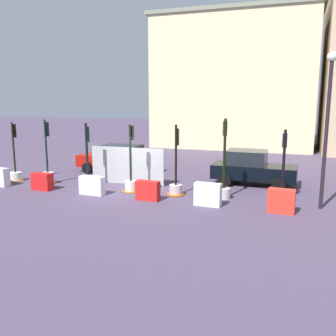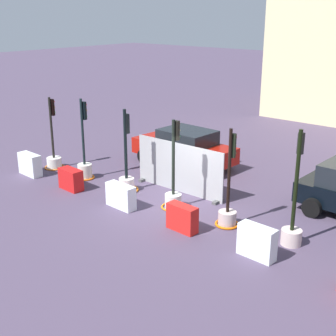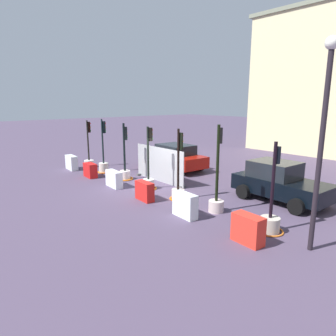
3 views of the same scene
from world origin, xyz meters
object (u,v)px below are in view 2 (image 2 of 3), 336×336
(traffic_light_4, at_px, (228,209))
(construction_barrier_1, at_px, (71,179))
(traffic_light_2, at_px, (127,177))
(construction_barrier_4, at_px, (257,242))
(traffic_light_0, at_px, (54,156))
(traffic_light_3, at_px, (173,191))
(construction_barrier_0, at_px, (30,164))
(car_red_compact, at_px, (185,147))
(traffic_light_1, at_px, (85,164))
(traffic_light_5, at_px, (293,222))
(construction_barrier_3, at_px, (182,218))
(construction_barrier_2, at_px, (121,196))

(traffic_light_4, height_order, construction_barrier_1, traffic_light_4)
(traffic_light_2, distance_m, construction_barrier_1, 2.11)
(traffic_light_2, bearing_deg, construction_barrier_1, -143.52)
(construction_barrier_1, height_order, construction_barrier_4, construction_barrier_4)
(traffic_light_0, distance_m, traffic_light_3, 6.58)
(traffic_light_2, distance_m, traffic_light_3, 2.34)
(traffic_light_2, relative_size, construction_barrier_0, 2.66)
(traffic_light_2, relative_size, traffic_light_4, 0.99)
(car_red_compact, bearing_deg, traffic_light_1, -116.93)
(traffic_light_5, bearing_deg, construction_barrier_3, -155.78)
(traffic_light_4, xyz_separation_m, construction_barrier_4, (1.71, -1.19, -0.09))
(traffic_light_0, distance_m, construction_barrier_4, 10.52)
(traffic_light_5, height_order, construction_barrier_1, traffic_light_5)
(construction_barrier_1, distance_m, car_red_compact, 5.25)
(construction_barrier_4, relative_size, car_red_compact, 0.23)
(construction_barrier_3, bearing_deg, construction_barrier_1, 179.58)
(construction_barrier_3, height_order, construction_barrier_4, construction_barrier_4)
(traffic_light_5, distance_m, construction_barrier_3, 3.24)
(construction_barrier_3, bearing_deg, construction_barrier_0, 179.93)
(construction_barrier_0, height_order, car_red_compact, car_red_compact)
(traffic_light_5, distance_m, construction_barrier_2, 5.78)
(construction_barrier_1, relative_size, construction_barrier_3, 0.99)
(traffic_light_0, height_order, construction_barrier_0, traffic_light_0)
(traffic_light_4, distance_m, construction_barrier_4, 2.09)
(traffic_light_2, bearing_deg, construction_barrier_3, -19.44)
(traffic_light_0, relative_size, traffic_light_2, 0.98)
(traffic_light_4, xyz_separation_m, construction_barrier_0, (-8.74, -1.19, -0.10))
(traffic_light_0, height_order, car_red_compact, traffic_light_0)
(construction_barrier_2, bearing_deg, construction_barrier_3, -0.84)
(construction_barrier_2, bearing_deg, car_red_compact, 103.60)
(traffic_light_5, distance_m, construction_barrier_4, 1.39)
(traffic_light_3, bearing_deg, traffic_light_4, 0.56)
(traffic_light_5, relative_size, construction_barrier_3, 3.34)
(traffic_light_5, relative_size, construction_barrier_2, 2.91)
(traffic_light_0, distance_m, construction_barrier_3, 7.98)
(traffic_light_5, xyz_separation_m, car_red_compact, (-6.85, 3.75, 0.09))
(construction_barrier_1, bearing_deg, traffic_light_1, 115.31)
(car_red_compact, bearing_deg, traffic_light_4, -39.14)
(traffic_light_4, xyz_separation_m, traffic_light_5, (2.10, 0.12, 0.16))
(construction_barrier_3, bearing_deg, traffic_light_3, 138.07)
(traffic_light_1, xyz_separation_m, traffic_light_4, (6.73, 0.02, -0.03))
(traffic_light_3, bearing_deg, construction_barrier_3, -41.93)
(traffic_light_2, height_order, construction_barrier_4, traffic_light_2)
(construction_barrier_3, bearing_deg, car_red_compact, 127.60)
(traffic_light_2, relative_size, traffic_light_5, 0.91)
(traffic_light_3, height_order, construction_barrier_3, traffic_light_3)
(traffic_light_0, bearing_deg, construction_barrier_4, -6.45)
(traffic_light_1, relative_size, traffic_light_3, 1.05)
(traffic_light_5, bearing_deg, construction_barrier_0, -173.09)
(traffic_light_1, bearing_deg, traffic_light_3, 0.00)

